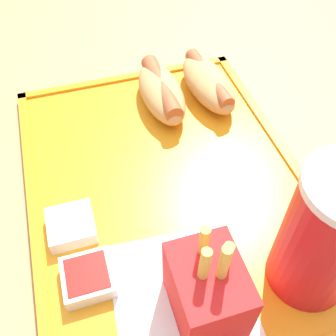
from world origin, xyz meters
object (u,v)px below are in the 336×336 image
hot_dog_near (161,91)px  sauce_cup_ketchup (88,277)px  sauce_cup_mayo (71,225)px  soda_cup (327,236)px  hot_dog_far (208,82)px  fries_carton (207,290)px

hot_dog_near → sauce_cup_ketchup: (0.24, -0.15, -0.01)m
sauce_cup_mayo → sauce_cup_ketchup: same height
sauce_cup_mayo → hot_dog_near: bearing=138.8°
soda_cup → sauce_cup_ketchup: soda_cup is taller
hot_dog_far → sauce_cup_ketchup: hot_dog_far is taller
soda_cup → sauce_cup_ketchup: bearing=-105.0°
soda_cup → hot_dog_far: bearing=178.8°
soda_cup → hot_dog_near: (-0.30, -0.07, -0.05)m
hot_dog_far → sauce_cup_ketchup: (0.24, -0.22, -0.01)m
fries_carton → sauce_cup_ketchup: fries_carton is taller
hot_dog_near → fries_carton: bearing=-8.6°
fries_carton → hot_dog_near: bearing=171.4°
hot_dog_far → sauce_cup_mayo: bearing=-52.0°
fries_carton → sauce_cup_mayo: (-0.12, -0.11, -0.03)m
sauce_cup_mayo → sauce_cup_ketchup: (0.07, 0.01, 0.00)m
hot_dog_near → sauce_cup_mayo: 0.24m
soda_cup → hot_dog_far: 0.30m
sauce_cup_mayo → sauce_cup_ketchup: bearing=6.7°
hot_dog_far → hot_dog_near: size_ratio=1.02×
soda_cup → fries_carton: soda_cup is taller
hot_dog_far → hot_dog_near: bearing=-90.0°
fries_carton → soda_cup: bearing=91.0°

